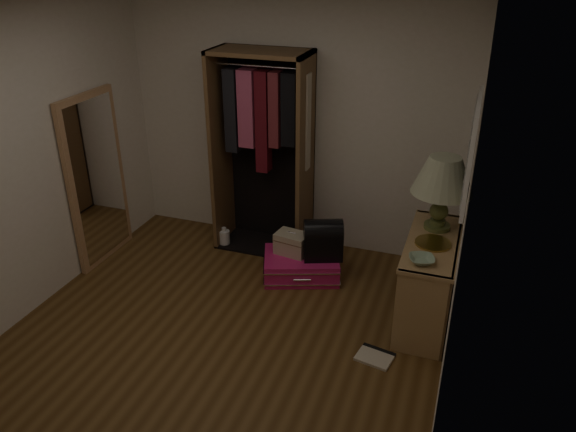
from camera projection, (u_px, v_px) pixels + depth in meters
The scene contains 13 objects.
ground at pixel (214, 349), 4.51m from camera, with size 4.00×4.00×0.00m, color #533617.
room_walls at pixel (214, 175), 3.86m from camera, with size 3.52×4.02×2.60m.
console_bookshelf at pixel (429, 275), 4.76m from camera, with size 0.42×1.12×0.75m.
open_wardrobe at pixel (264, 135), 5.54m from camera, with size 0.97×0.50×2.05m.
floor_mirror at pixel (97, 180), 5.48m from camera, with size 0.06×0.80×1.70m.
pink_suitcase at pixel (301, 265), 5.46m from camera, with size 0.86×0.74×0.22m.
train_case at pixel (292, 243), 5.41m from camera, with size 0.34×0.26×0.23m.
black_bag at pixel (323, 238), 5.29m from camera, with size 0.42×0.35×0.40m.
table_lamp at pixel (443, 177), 4.57m from camera, with size 0.64×0.64×0.64m.
brass_tray at pixel (433, 243), 4.52m from camera, with size 0.36×0.36×0.02m.
ceramic_bowl at pixel (422, 260), 4.25m from camera, with size 0.19×0.19×0.05m, color #98B496.
white_jug at pixel (224, 238), 6.02m from camera, with size 0.12×0.12×0.21m.
floor_book at pixel (375, 356), 4.41m from camera, with size 0.31×0.27×0.03m.
Camera 1 is at (1.74, -3.18, 2.94)m, focal length 35.00 mm.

